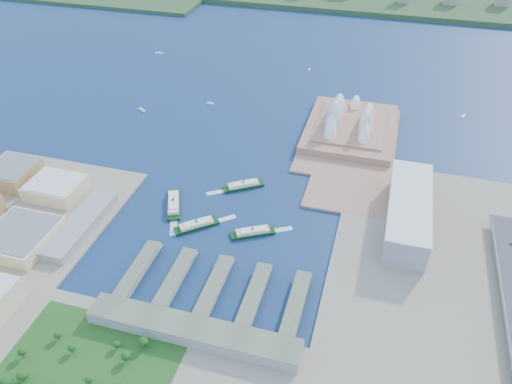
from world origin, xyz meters
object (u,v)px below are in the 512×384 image
(toaster_building, at_px, (408,212))
(ferry_a, at_px, (173,202))
(ferry_c, at_px, (196,224))
(opera_house, at_px, (352,114))
(ferry_b, at_px, (243,184))
(ferry_d, at_px, (253,231))
(car_c, at_px, (511,244))

(toaster_building, height_order, ferry_a, toaster_building)
(ferry_c, bearing_deg, ferry_a, 14.54)
(opera_house, height_order, toaster_building, opera_house)
(toaster_building, distance_m, ferry_c, 244.42)
(ferry_a, xyz_separation_m, ferry_c, (41.65, -29.45, -0.65))
(opera_house, xyz_separation_m, ferry_b, (-114.48, -178.95, -27.01))
(ferry_d, height_order, car_c, car_c)
(ferry_a, relative_size, ferry_b, 1.13)
(toaster_building, distance_m, ferry_a, 278.81)
(ferry_a, height_order, ferry_c, ferry_a)
(ferry_c, bearing_deg, ferry_d, -125.16)
(toaster_building, height_order, ferry_b, toaster_building)
(toaster_building, xyz_separation_m, ferry_d, (-167.57, -63.29, -15.67))
(toaster_building, bearing_deg, ferry_b, 174.12)
(ferry_d, bearing_deg, ferry_c, 66.06)
(ferry_a, bearing_deg, ferry_d, -35.45)
(ferry_b, xyz_separation_m, ferry_c, (-29.44, -90.18, -0.00))
(toaster_building, distance_m, ferry_d, 179.81)
(toaster_building, relative_size, ferry_c, 2.94)
(ferry_a, height_order, ferry_d, ferry_a)
(ferry_c, distance_m, ferry_d, 66.60)
(toaster_building, xyz_separation_m, ferry_b, (-204.48, 21.05, -15.51))
(opera_house, relative_size, ferry_d, 3.53)
(ferry_d, distance_m, car_c, 280.24)
(ferry_c, height_order, ferry_d, ferry_c)
(opera_house, relative_size, ferry_b, 3.41)
(ferry_a, relative_size, car_c, 13.00)
(ferry_a, bearing_deg, car_c, -20.10)
(opera_house, xyz_separation_m, toaster_building, (90.00, -200.00, -11.50))
(car_c, bearing_deg, toaster_building, -10.10)
(toaster_building, bearing_deg, opera_house, 114.23)
(toaster_building, bearing_deg, ferry_c, -163.54)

